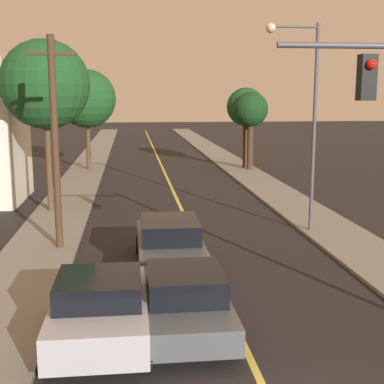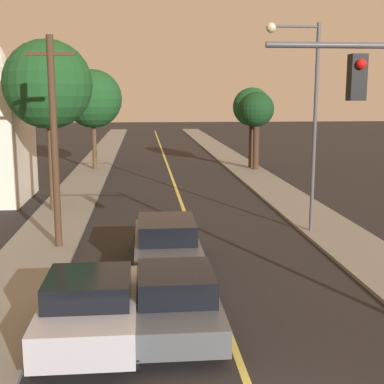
{
  "view_description": "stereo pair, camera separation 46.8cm",
  "coord_description": "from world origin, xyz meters",
  "views": [
    {
      "loc": [
        -2.32,
        -6.86,
        5.26
      ],
      "look_at": [
        0.0,
        13.17,
        1.6
      ],
      "focal_mm": 50.0,
      "sensor_mm": 36.0,
      "label": 1
    },
    {
      "loc": [
        -1.86,
        -6.91,
        5.26
      ],
      "look_at": [
        0.0,
        13.17,
        1.6
      ],
      "focal_mm": 50.0,
      "sensor_mm": 36.0,
      "label": 2
    }
  ],
  "objects": [
    {
      "name": "car_near_lane_second",
      "position": [
        -1.18,
        8.98,
        0.79
      ],
      "size": [
        2.05,
        4.99,
        1.56
      ],
      "color": "#474C51",
      "rests_on": "ground"
    },
    {
      "name": "tree_left_near",
      "position": [
        -5.95,
        17.4,
        5.71
      ],
      "size": [
        3.89,
        3.89,
        7.55
      ],
      "color": "#4C3823",
      "rests_on": "ground"
    },
    {
      "name": "sidewalk_right",
      "position": [
        5.45,
        36.0,
        0.06
      ],
      "size": [
        2.5,
        80.0,
        0.12
      ],
      "color": "gray",
      "rests_on": "ground"
    },
    {
      "name": "sidewalk_left",
      "position": [
        -5.45,
        36.0,
        0.06
      ],
      "size": [
        2.5,
        80.0,
        0.12
      ],
      "color": "gray",
      "rests_on": "ground"
    },
    {
      "name": "utility_pole_left",
      "position": [
        -4.8,
        11.3,
        3.81
      ],
      "size": [
        1.6,
        0.24,
        7.07
      ],
      "color": "#422D1E",
      "rests_on": "ground"
    },
    {
      "name": "tree_left_far",
      "position": [
        -5.25,
        31.12,
        5.01
      ],
      "size": [
        4.03,
        4.03,
        6.92
      ],
      "color": "#4C3823",
      "rests_on": "ground"
    },
    {
      "name": "tree_right_far",
      "position": [
        5.92,
        30.97,
        4.4
      ],
      "size": [
        2.72,
        2.72,
        5.69
      ],
      "color": "#3D2B1C",
      "rests_on": "ground"
    },
    {
      "name": "tree_right_near",
      "position": [
        6.05,
        29.92,
        4.21
      ],
      "size": [
        2.41,
        2.41,
        5.4
      ],
      "color": "#3D2B1C",
      "rests_on": "ground"
    },
    {
      "name": "road_surface",
      "position": [
        0.0,
        36.0,
        0.01
      ],
      "size": [
        8.4,
        80.0,
        0.01
      ],
      "color": "black",
      "rests_on": "ground"
    },
    {
      "name": "car_outer_lane_front",
      "position": [
        -3.03,
        3.94,
        0.83
      ],
      "size": [
        2.08,
        3.93,
        1.59
      ],
      "color": "#A5A8B2",
      "rests_on": "ground"
    },
    {
      "name": "streetlamp_right",
      "position": [
        4.11,
        12.61,
        5.04
      ],
      "size": [
        2.01,
        0.36,
        7.72
      ],
      "color": "#47474C",
      "rests_on": "ground"
    },
    {
      "name": "car_near_lane_front",
      "position": [
        -1.18,
        4.44,
        0.75
      ],
      "size": [
        2.0,
        4.22,
        1.47
      ],
      "color": "#474C51",
      "rests_on": "ground"
    }
  ]
}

